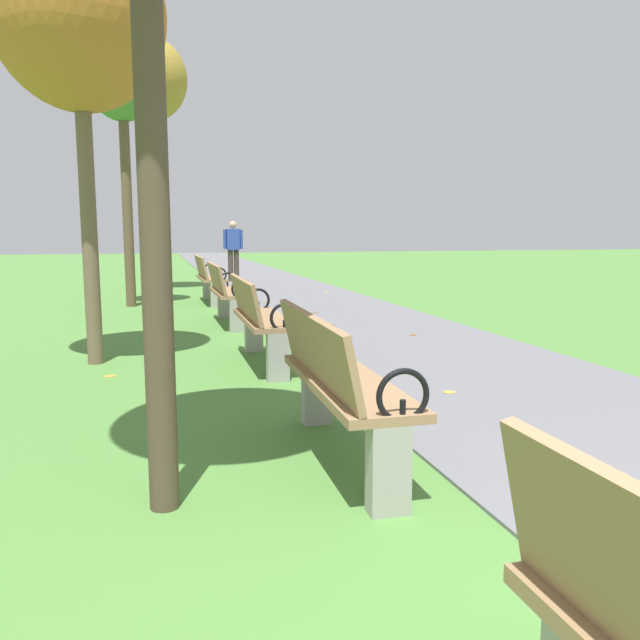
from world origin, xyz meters
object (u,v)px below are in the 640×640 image
object	(u,v)px
tree_2	(78,17)
tree_3	(122,87)
park_bench_3	(259,318)
park_bench_2	(337,382)
park_bench_4	(226,292)
pedestrian_walking	(233,248)
tree_4	(150,84)
park_bench_5	(209,278)

from	to	relation	value
tree_2	tree_3	bearing A→B (deg)	87.67
park_bench_3	park_bench_2	bearing A→B (deg)	-90.00
park_bench_4	pedestrian_walking	distance (m)	8.01
park_bench_2	park_bench_3	distance (m)	2.81
park_bench_4	tree_4	world-z (taller)	tree_4
park_bench_5	pedestrian_walking	xyz separation A→B (m)	(1.11, 5.01, 0.44)
tree_3	tree_4	xyz separation A→B (m)	(0.49, 3.00, 0.73)
park_bench_4	pedestrian_walking	world-z (taller)	pedestrian_walking
park_bench_2	park_bench_5	xyz separation A→B (m)	(-0.00, 8.64, 0.00)
park_bench_3	park_bench_5	distance (m)	5.84
park_bench_3	tree_4	bearing A→B (deg)	96.22
park_bench_2	tree_3	bearing A→B (deg)	99.59
park_bench_4	park_bench_2	bearing A→B (deg)	-90.00
park_bench_5	tree_4	xyz separation A→B (m)	(-0.94, 2.82, 4.12)
park_bench_2	park_bench_5	world-z (taller)	same
park_bench_4	park_bench_5	size ratio (longest dim) A/B	1.00
park_bench_3	tree_3	size ratio (longest dim) A/B	0.34
tree_2	tree_4	world-z (taller)	tree_4
park_bench_2	park_bench_5	size ratio (longest dim) A/B	1.00
park_bench_3	pedestrian_walking	xyz separation A→B (m)	(1.11, 10.84, 0.44)
tree_2	tree_3	xyz separation A→B (m)	(0.21, 5.12, 0.45)
tree_4	tree_3	bearing A→B (deg)	-99.20
tree_4	park_bench_5	bearing A→B (deg)	-71.50
pedestrian_walking	park_bench_2	bearing A→B (deg)	-94.63
park_bench_2	tree_2	xyz separation A→B (m)	(-1.64, 3.33, 2.93)
park_bench_5	pedestrian_walking	bearing A→B (deg)	77.55
park_bench_4	tree_3	xyz separation A→B (m)	(-1.43, 2.72, 3.39)
park_bench_2	tree_2	world-z (taller)	tree_2
park_bench_5	tree_3	distance (m)	3.68
park_bench_2	pedestrian_walking	bearing A→B (deg)	85.37
park_bench_2	tree_4	bearing A→B (deg)	94.70
pedestrian_walking	tree_3	bearing A→B (deg)	-116.00
park_bench_2	pedestrian_walking	xyz separation A→B (m)	(1.11, 13.65, 0.44)
park_bench_2	tree_3	distance (m)	9.22
tree_3	pedestrian_walking	distance (m)	6.49
park_bench_2	tree_3	world-z (taller)	tree_3
tree_4	pedestrian_walking	distance (m)	4.74
park_bench_2	pedestrian_walking	world-z (taller)	pedestrian_walking
park_bench_4	tree_2	distance (m)	4.13
tree_3	tree_2	bearing A→B (deg)	-92.33
park_bench_3	park_bench_5	xyz separation A→B (m)	(0.00, 5.84, 0.00)
park_bench_4	tree_4	size ratio (longest dim) A/B	0.29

